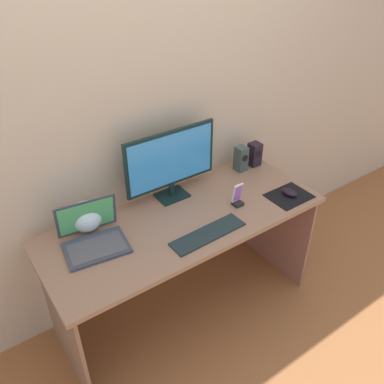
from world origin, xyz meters
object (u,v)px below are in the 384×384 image
Objects in this scene: monitor at (171,162)px; phone_in_dock at (238,198)px; fishbowl at (86,216)px; laptop at (93,237)px; mouse at (289,192)px; speaker_near_monitor at (241,159)px; keyboard_external at (208,234)px; speaker_right at (255,154)px.

phone_in_dock is (0.26, -0.29, -0.19)m from monitor.
fishbowl is (-0.53, 0.00, -0.15)m from monitor.
mouse is at bearing -12.86° from laptop.
speaker_near_monitor is 1.18× the size of phone_in_dock.
laptop is 0.58m from keyboard_external.
speaker_near_monitor reaches higher than mouse.
monitor reaches higher than fishbowl.
monitor is 3.47× the size of speaker_near_monitor.
laptop is at bearing -172.83° from speaker_near_monitor.
speaker_right is at bearing 0.03° from fishbowl.
monitor is 0.55m from fishbowl.
laptop is 1.16m from mouse.
monitor is 0.67m from speaker_right.
monitor is at bearing -0.29° from fishbowl.
speaker_right reaches higher than phone_in_dock.
monitor is 0.55m from speaker_near_monitor.
phone_in_dock is at bearing 152.39° from mouse.
speaker_near_monitor is 0.40m from phone_in_dock.
monitor reaches higher than mouse.
monitor is 1.68× the size of laptop.
keyboard_external is 0.32m from phone_in_dock.
mouse is at bearing -34.17° from monitor.
speaker_right is 0.37× the size of keyboard_external.
monitor is 5.72× the size of mouse.
monitor reaches higher than laptop.
phone_in_dock is (0.79, -0.29, -0.03)m from fishbowl.
fishbowl is 1.69× the size of mouse.
speaker_near_monitor is (0.53, 0.00, -0.15)m from monitor.
speaker_right is at bearing 0.29° from monitor.
speaker_right is 0.12m from speaker_near_monitor.
laptop is 0.83m from phone_in_dock.
fishbowl is 1.21× the size of phone_in_dock.
keyboard_external is 0.61m from mouse.
speaker_right reaches higher than mouse.
phone_in_dock is at bearing -133.11° from speaker_near_monitor.
fishbowl is 1.17m from mouse.
monitor is at bearing 13.53° from laptop.
keyboard_external is at bearing -95.16° from monitor.
phone_in_dock is at bearing -20.01° from fishbowl.
speaker_right is at bearing -0.02° from speaker_near_monitor.
speaker_right is at bearing 6.47° from laptop.
phone_in_dock is at bearing 19.88° from keyboard_external.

